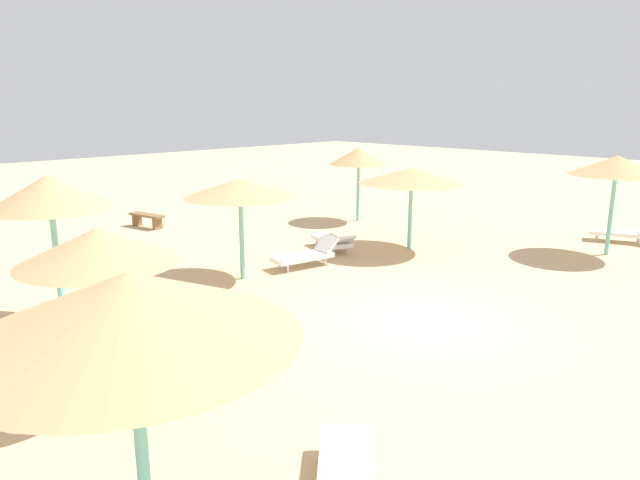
# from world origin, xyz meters

# --- Properties ---
(ground_plane) EXTENTS (80.00, 80.00, 0.00)m
(ground_plane) POSITION_xyz_m (0.00, 0.00, 0.00)
(ground_plane) COLOR #D1B284
(parasol_0) EXTENTS (2.94, 2.94, 2.99)m
(parasol_0) POSITION_xyz_m (-7.22, -1.90, 2.68)
(parasol_0) COLOR #6BC6BC
(parasol_0) RESTS_ON ground
(parasol_1) EXTENTS (2.76, 2.76, 2.56)m
(parasol_1) POSITION_xyz_m (-0.82, 4.95, 2.32)
(parasol_1) COLOR #6BC6BC
(parasol_1) RESTS_ON ground
(parasol_3) EXTENTS (2.32, 2.32, 2.61)m
(parasol_3) POSITION_xyz_m (-5.90, 1.67, 2.34)
(parasol_3) COLOR #6BC6BC
(parasol_3) RESTS_ON ground
(parasol_4) EXTENTS (2.60, 2.60, 2.91)m
(parasol_4) POSITION_xyz_m (8.18, -0.78, 2.62)
(parasol_4) COLOR #6BC6BC
(parasol_4) RESTS_ON ground
(parasol_5) EXTENTS (3.15, 3.15, 2.49)m
(parasol_5) POSITION_xyz_m (4.63, 3.75, 2.25)
(parasol_5) COLOR #6BC6BC
(parasol_5) RESTS_ON ground
(parasol_7) EXTENTS (2.35, 2.35, 3.03)m
(parasol_7) POSITION_xyz_m (-5.25, 5.12, 2.66)
(parasol_7) COLOR #6BC6BC
(parasol_7) RESTS_ON ground
(parasol_8) EXTENTS (2.22, 2.22, 2.76)m
(parasol_8) POSITION_xyz_m (6.81, 7.74, 2.43)
(parasol_8) COLOR #6BC6BC
(parasol_8) RESTS_ON ground
(lounger_0) EXTENTS (1.85, 1.75, 0.65)m
(lounger_0) POSITION_xyz_m (-5.17, -2.54, 0.31)
(lounger_0) COLOR white
(lounger_0) RESTS_ON ground
(lounger_1) EXTENTS (1.96, 1.00, 0.76)m
(lounger_1) POSITION_xyz_m (1.11, 4.61, 0.32)
(lounger_1) COLOR white
(lounger_1) RESTS_ON ground
(lounger_3) EXTENTS (1.78, 1.79, 0.72)m
(lounger_3) POSITION_xyz_m (-4.44, 2.28, 0.32)
(lounger_3) COLOR white
(lounger_3) RESTS_ON ground
(lounger_4) EXTENTS (1.31, 2.00, 0.70)m
(lounger_4) POSITION_xyz_m (10.19, -0.59, 0.32)
(lounger_4) COLOR white
(lounger_4) RESTS_ON ground
(lounger_5) EXTENTS (1.28, 2.01, 0.64)m
(lounger_5) POSITION_xyz_m (2.86, 5.27, 0.31)
(lounger_5) COLOR white
(lounger_5) RESTS_ON ground
(bench_0) EXTENTS (0.67, 1.55, 0.49)m
(bench_0) POSITION_xyz_m (0.55, 12.29, 0.35)
(bench_0) COLOR brown
(bench_0) RESTS_ON ground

